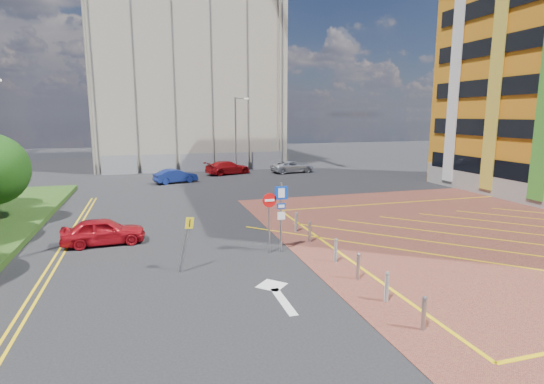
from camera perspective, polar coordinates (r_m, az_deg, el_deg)
name	(u,v)px	position (r m, az deg, el deg)	size (l,w,h in m)	color
ground	(277,260)	(18.55, 0.66, -9.12)	(140.00, 140.00, 0.00)	black
forecourt	(532,234)	(26.15, 31.57, -4.86)	(26.00, 26.00, 0.02)	brown
lamp_back	(236,132)	(45.69, -4.80, 8.05)	(1.53, 0.16, 8.00)	#9EA0A8
sign_cluster	(277,211)	(18.99, 0.66, -2.51)	(1.17, 0.12, 3.20)	#9EA0A8
warning_sign	(186,237)	(17.12, -11.43, -5.98)	(0.70, 0.41, 2.25)	#9EA0A8
bollard_row	(343,257)	(17.73, 9.48, -8.59)	(0.14, 11.14, 0.90)	#9EA0A8
construction_building	(185,76)	(57.14, -11.59, 15.01)	(21.20, 19.20, 22.00)	#9F9682
construction_fence	(206,162)	(47.40, -8.89, 3.97)	(21.60, 0.06, 2.00)	gray
car_red_left	(104,231)	(22.06, -21.71, -4.91)	(1.54, 3.82, 1.30)	#AB0E18
car_blue_back	(176,176)	(39.81, -12.83, 2.11)	(1.36, 3.90, 1.29)	navy
car_red_back	(228,168)	(44.74, -5.96, 3.28)	(1.96, 4.82, 1.40)	maroon
car_silver_back	(292,167)	(45.89, 2.73, 3.43)	(2.13, 4.63, 1.29)	silver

